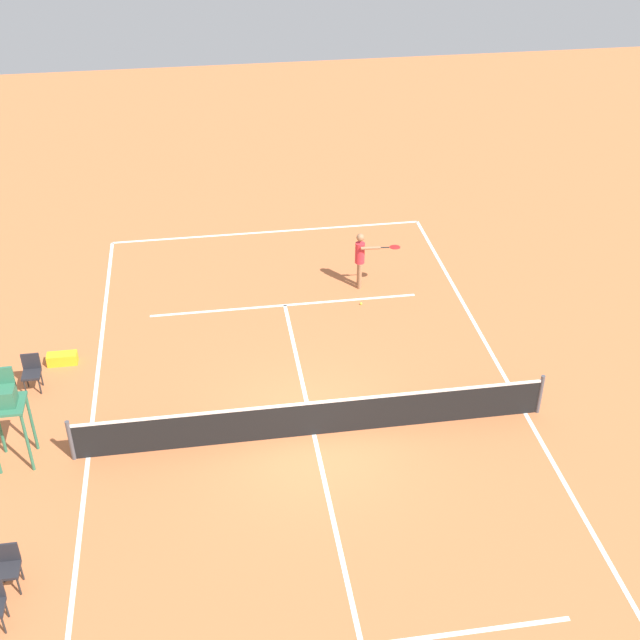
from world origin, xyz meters
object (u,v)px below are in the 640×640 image
player_serving (362,256)px  courtside_chair_mid (31,371)px  tennis_ball (361,304)px  equipment_bag (62,359)px  courtside_chair_far (8,565)px  umpire_chair (6,403)px

player_serving → courtside_chair_mid: player_serving is taller
tennis_ball → equipment_bag: bearing=11.4°
player_serving → courtside_chair_far: (8.60, 9.83, -0.52)m
tennis_ball → courtside_chair_far: 12.20m
courtside_chair_mid → equipment_bag: size_ratio=1.25×
player_serving → equipment_bag: player_serving is taller
tennis_ball → equipment_bag: (8.19, 1.66, 0.12)m
umpire_chair → tennis_ball: bearing=-149.0°
player_serving → equipment_bag: (8.38, 2.66, -0.90)m
tennis_ball → courtside_chair_mid: size_ratio=0.07×
tennis_ball → courtside_chair_far: bearing=46.4°
umpire_chair → equipment_bag: (-0.58, -3.62, -1.46)m
player_serving → umpire_chair: bearing=-50.6°
umpire_chair → courtside_chair_mid: 2.85m
player_serving → courtside_chair_mid: 9.69m
tennis_ball → courtside_chair_mid: courtside_chair_mid is taller
player_serving → courtside_chair_mid: bearing=-63.5°
tennis_ball → equipment_bag: equipment_bag is taller
umpire_chair → courtside_chair_far: umpire_chair is taller
umpire_chair → courtside_chair_mid: size_ratio=2.54×
tennis_ball → umpire_chair: 10.36m
courtside_chair_far → courtside_chair_mid: bearing=-86.6°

